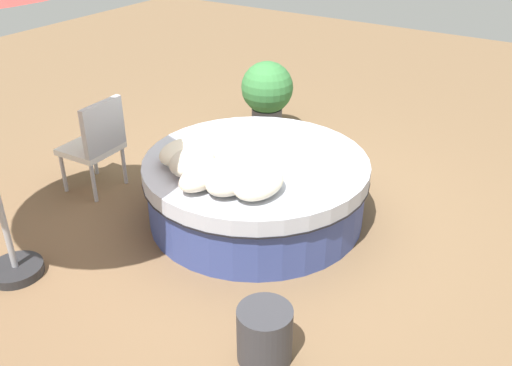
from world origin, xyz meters
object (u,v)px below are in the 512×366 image
round_bed (256,188)px  throw_pillow_0 (184,152)px  throw_pillow_1 (193,162)px  throw_pillow_4 (259,183)px  throw_pillow_3 (231,179)px  planter (267,93)px  side_table (265,334)px  throw_pillow_2 (204,175)px  patio_chair (97,140)px

round_bed → throw_pillow_0: size_ratio=4.03×
round_bed → throw_pillow_1: throw_pillow_1 is taller
round_bed → throw_pillow_4: (0.50, 0.35, 0.39)m
throw_pillow_3 → throw_pillow_0: bearing=-106.0°
planter → throw_pillow_1: bearing=16.2°
throw_pillow_0 → throw_pillow_3: throw_pillow_3 is taller
planter → throw_pillow_3: bearing=25.4°
round_bed → throw_pillow_3: size_ratio=3.92×
throw_pillow_1 → side_table: (0.95, 1.34, -0.51)m
throw_pillow_3 → side_table: (0.90, 0.89, -0.51)m
throw_pillow_2 → throw_pillow_0: bearing=-121.6°
round_bed → throw_pillow_2: (0.64, -0.10, 0.39)m
throw_pillow_4 → throw_pillow_3: bearing=-73.9°
side_table → throw_pillow_4: bearing=-145.3°
throw_pillow_1 → throw_pillow_4: 0.67m
throw_pillow_3 → round_bed: bearing=-167.1°
throw_pillow_1 → throw_pillow_2: 0.24m
throw_pillow_0 → planter: (-2.13, -0.45, -0.17)m
throw_pillow_2 → patio_chair: patio_chair is taller
throw_pillow_1 → planter: (-2.27, -0.66, -0.19)m
side_table → planter: bearing=-148.2°
throw_pillow_0 → patio_chair: 1.11m
throw_pillow_4 → patio_chair: (-0.08, -1.97, -0.14)m
throw_pillow_3 → throw_pillow_4: 0.23m
patio_chair → round_bed: bearing=-78.1°
patio_chair → planter: patio_chair is taller
throw_pillow_2 → throw_pillow_4: 0.48m
throw_pillow_1 → round_bed: bearing=148.6°
throw_pillow_1 → throw_pillow_2: (0.12, 0.21, -0.01)m
throw_pillow_2 → planter: 2.55m
throw_pillow_1 → throw_pillow_2: size_ratio=0.83×
patio_chair → side_table: size_ratio=2.42×
throw_pillow_0 → side_table: size_ratio=1.28×
round_bed → patio_chair: size_ratio=2.12×
throw_pillow_1 → throw_pillow_0: bearing=-123.4°
throw_pillow_0 → throw_pillow_3: size_ratio=0.97×
round_bed → throw_pillow_0: 0.75m
throw_pillow_1 → throw_pillow_4: (-0.01, 0.67, -0.01)m
round_bed → planter: (-1.75, -0.97, 0.22)m
throw_pillow_2 → throw_pillow_3: 0.24m
round_bed → patio_chair: bearing=-75.3°
throw_pillow_4 → patio_chair: 1.98m
throw_pillow_2 → planter: bearing=-160.0°
throw_pillow_1 → patio_chair: (-0.09, -1.30, -0.16)m
throw_pillow_4 → round_bed: bearing=-145.0°
throw_pillow_1 → throw_pillow_3: 0.45m
side_table → throw_pillow_0: bearing=-125.2°
throw_pillow_3 → throw_pillow_4: (-0.06, 0.22, -0.01)m
planter → round_bed: bearing=29.1°
throw_pillow_2 → side_table: bearing=53.6°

